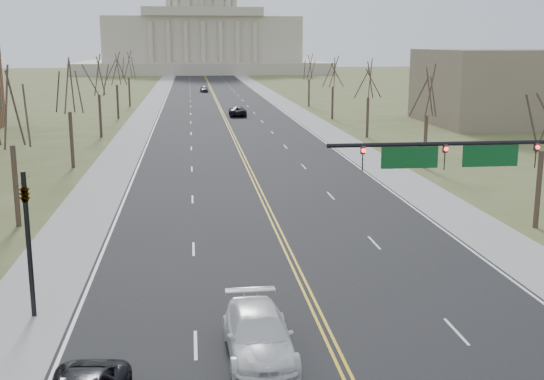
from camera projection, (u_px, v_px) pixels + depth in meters
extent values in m
cube|color=black|center=(218.00, 104.00, 122.70)|extent=(20.00, 380.00, 0.01)
cube|color=gray|center=(151.00, 105.00, 121.31)|extent=(4.00, 380.00, 0.03)
cube|color=gray|center=(284.00, 104.00, 124.08)|extent=(4.00, 380.00, 0.03)
cube|color=gold|center=(218.00, 104.00, 122.70)|extent=(0.42, 380.00, 0.01)
cube|color=silver|center=(163.00, 105.00, 121.56)|extent=(0.15, 380.00, 0.01)
cube|color=silver|center=(272.00, 104.00, 123.83)|extent=(0.15, 380.00, 0.01)
cube|color=#B1A993|center=(203.00, 67.00, 258.14)|extent=(90.00, 60.00, 4.00)
cube|color=#B1A993|center=(202.00, 40.00, 256.02)|extent=(70.00, 40.00, 16.00)
cube|color=#B1A993|center=(203.00, 11.00, 234.11)|extent=(42.00, 3.00, 3.00)
cylinder|color=#B1A993|center=(201.00, 1.00, 253.06)|extent=(24.00, 24.00, 12.00)
cylinder|color=black|center=(468.00, 143.00, 28.36)|extent=(12.00, 0.18, 0.18)
imported|color=black|center=(535.00, 155.00, 28.83)|extent=(0.35, 0.40, 1.10)
sphere|color=#FF0C0C|center=(538.00, 147.00, 28.61)|extent=(0.18, 0.18, 0.18)
imported|color=black|center=(444.00, 157.00, 28.36)|extent=(0.35, 0.40, 1.10)
sphere|color=#FF0C0C|center=(446.00, 149.00, 28.14)|extent=(0.18, 0.18, 0.18)
imported|color=black|center=(362.00, 158.00, 27.96)|extent=(0.35, 0.40, 1.10)
sphere|color=#FF0C0C|center=(364.00, 151.00, 27.74)|extent=(0.18, 0.18, 0.18)
cube|color=#0C4C1E|center=(490.00, 156.00, 28.60)|extent=(2.40, 0.12, 0.90)
cube|color=#0C4C1E|center=(410.00, 157.00, 28.19)|extent=(2.40, 0.12, 0.90)
cylinder|color=black|center=(29.00, 246.00, 27.09)|extent=(0.20, 0.20, 6.00)
imported|color=black|center=(25.00, 192.00, 26.62)|extent=(0.32, 0.36, 0.99)
cylinder|color=#3B2D23|center=(538.00, 190.00, 40.54)|extent=(0.32, 0.32, 4.68)
cylinder|color=#3B2D23|center=(16.00, 186.00, 40.81)|extent=(0.32, 0.32, 4.95)
cylinder|color=#3B2D23|center=(425.00, 142.00, 59.95)|extent=(0.32, 0.32, 4.68)
cylinder|color=#3B2D23|center=(72.00, 140.00, 60.22)|extent=(0.32, 0.32, 4.95)
cylinder|color=#3B2D23|center=(368.00, 118.00, 79.36)|extent=(0.32, 0.32, 4.68)
cylinder|color=#3B2D23|center=(100.00, 116.00, 79.62)|extent=(0.32, 0.32, 4.95)
cylinder|color=#3B2D23|center=(332.00, 103.00, 98.77)|extent=(0.32, 0.32, 4.68)
cylinder|color=#3B2D23|center=(118.00, 102.00, 99.03)|extent=(0.32, 0.32, 4.95)
cylinder|color=#3B2D23|center=(309.00, 93.00, 118.18)|extent=(0.32, 0.32, 4.68)
cylinder|color=#3B2D23|center=(129.00, 92.00, 118.44)|extent=(0.32, 0.32, 4.95)
cube|color=#706350|center=(520.00, 87.00, 93.27)|extent=(25.00, 20.00, 10.00)
imported|color=silver|center=(259.00, 335.00, 23.94)|extent=(2.43, 5.71, 1.64)
imported|color=black|center=(238.00, 111.00, 103.08)|extent=(2.59, 5.50, 1.52)
imported|color=#414347|center=(204.00, 89.00, 152.99)|extent=(1.94, 4.23, 1.41)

